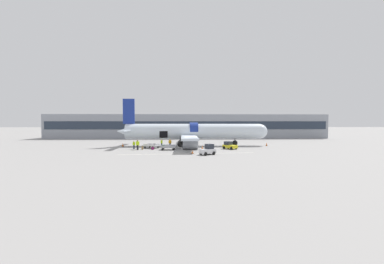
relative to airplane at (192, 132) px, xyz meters
The scene contains 19 objects.
ground_plane 7.96m from the airplane, 92.15° to the right, with size 500.00×500.00×0.00m, color gray.
apron_marking_line 13.48m from the airplane, 95.57° to the right, with size 22.34×2.13×0.01m.
terminal_strip 29.77m from the airplane, 90.53° to the left, with size 90.77×13.07×7.77m.
airplane is the anchor object (origin of this frame).
baggage_tug_lead 9.83m from the airplane, 42.69° to the right, with size 2.74×3.01×1.44m.
baggage_tug_mid 14.72m from the airplane, 81.99° to the right, with size 2.75×2.44×1.67m.
baggage_cart_loading 9.66m from the airplane, 148.70° to the right, with size 3.68×2.72×0.93m.
baggage_cart_queued 9.07m from the airplane, 121.56° to the right, with size 3.75×2.19×0.91m.
ground_crew_loader_a 12.75m from the airplane, 144.62° to the right, with size 0.62×0.55×1.82m.
ground_crew_loader_b 7.06m from the airplane, 159.02° to the right, with size 0.53×0.53×1.66m.
ground_crew_driver 5.67m from the airplane, 149.66° to the right, with size 0.60×0.42×1.72m.
ground_crew_supervisor 12.33m from the airplane, 149.73° to the right, with size 0.62×0.41×1.80m.
ground_crew_helper 12.81m from the airplane, 153.44° to the right, with size 0.53×0.46×1.55m.
suitcase_on_tarmac_upright 11.97m from the airplane, 144.14° to the right, with size 0.34×0.20×0.77m.
suitcase_on_tarmac_spare 10.73m from the airplane, 136.39° to the right, with size 0.50×0.41×0.62m.
safety_cone_nose 16.56m from the airplane, ahead, with size 0.48×0.48×0.69m.
safety_cone_engine_left 13.27m from the airplane, 91.41° to the right, with size 0.51×0.51×0.57m.
safety_cone_wingtip 7.67m from the airplane, 75.86° to the right, with size 0.63×0.63×0.76m.
safety_cone_tail 14.91m from the airplane, behind, with size 0.54×0.54×0.76m.
Camera 1 is at (-1.57, -43.57, 4.94)m, focal length 22.00 mm.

